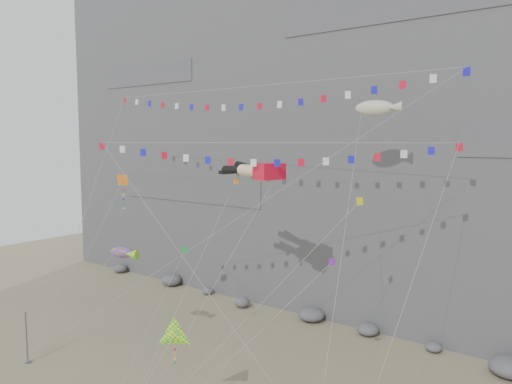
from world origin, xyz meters
TOP-DOWN VIEW (x-y plane):
  - cliff at (0.00, 32.00)m, footprint 80.00×28.00m
  - talus_boulders at (0.00, 17.00)m, footprint 60.00×3.00m
  - anchor_pole_left at (-13.38, -4.89)m, footprint 0.12×0.12m
  - legs_kite at (0.79, 6.70)m, footprint 7.07×16.46m
  - flag_banner_upper at (-1.45, 8.99)m, footprint 34.88×13.22m
  - flag_banner_lower at (2.93, 5.20)m, footprint 24.50×13.05m
  - harlequin_kite at (-9.56, 1.97)m, footprint 4.92×6.84m
  - fish_windsock at (-8.46, 0.82)m, footprint 8.40×5.20m
  - delta_kite at (3.14, -4.38)m, footprint 2.69×4.96m
  - blimp_windsock at (8.08, 12.69)m, footprint 5.96×16.61m
  - small_kite_a at (-1.58, 6.91)m, footprint 2.28×13.83m
  - small_kite_b at (9.17, 3.59)m, footprint 7.58×10.02m
  - small_kite_c at (-3.91, 3.41)m, footprint 4.94×12.44m
  - small_kite_d at (9.37, 7.09)m, footprint 8.37×15.11m

SIDE VIEW (x-z plane):
  - talus_boulders at x=0.00m, z-range 0.00..1.20m
  - anchor_pole_left at x=-13.38m, z-range 0.00..4.24m
  - delta_kite at x=3.14m, z-range 2.15..10.07m
  - fish_windsock at x=-8.46m, z-range 2.87..14.51m
  - small_kite_c at x=-3.91m, z-range 1.11..16.53m
  - small_kite_b at x=9.17m, z-range 2.05..17.43m
  - small_kite_d at x=9.37m, z-range 2.73..24.00m
  - small_kite_a at x=-1.58m, z-range 4.16..23.86m
  - harlequin_kite at x=-9.56m, z-range 6.44..22.51m
  - legs_kite at x=0.79m, z-range 5.12..25.86m
  - flag_banner_lower at x=2.93m, z-range 6.67..28.60m
  - blimp_windsock at x=8.08m, z-range 7.41..33.21m
  - flag_banner_upper at x=-1.45m, z-range 7.92..36.66m
  - cliff at x=0.00m, z-range 0.00..50.00m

